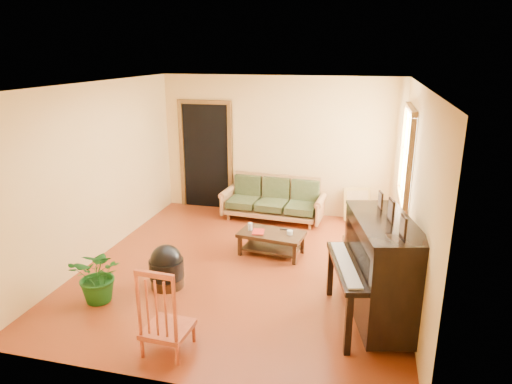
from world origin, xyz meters
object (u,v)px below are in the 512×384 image
(armchair, at_px, (375,255))
(piano, at_px, (381,273))
(potted_plant, at_px, (99,275))
(sofa, at_px, (272,199))
(red_chair, at_px, (167,308))
(ceramic_crock, at_px, (370,218))
(footstool, at_px, (167,271))
(coffee_table, at_px, (271,243))

(armchair, relative_size, piano, 0.58)
(potted_plant, bearing_deg, piano, 6.12)
(sofa, relative_size, red_chair, 1.87)
(ceramic_crock, bearing_deg, armchair, -88.51)
(footstool, xyz_separation_m, red_chair, (0.58, -1.25, 0.28))
(ceramic_crock, bearing_deg, footstool, -130.76)
(footstool, bearing_deg, potted_plant, -140.20)
(armchair, xyz_separation_m, potted_plant, (-3.31, -1.30, -0.05))
(coffee_table, distance_m, armchair, 1.64)
(sofa, relative_size, potted_plant, 2.57)
(coffee_table, height_order, red_chair, red_chair)
(coffee_table, bearing_deg, footstool, -130.69)
(piano, relative_size, potted_plant, 1.97)
(piano, xyz_separation_m, ceramic_crock, (-0.11, 3.20, -0.51))
(sofa, bearing_deg, footstool, -102.54)
(footstool, relative_size, potted_plant, 0.64)
(footstool, height_order, ceramic_crock, footstool)
(coffee_table, distance_m, piano, 2.22)
(coffee_table, xyz_separation_m, armchair, (1.52, -0.56, 0.23))
(red_chair, distance_m, potted_plant, 1.42)
(sofa, distance_m, piano, 3.54)
(red_chair, xyz_separation_m, potted_plant, (-1.23, 0.71, -0.13))
(sofa, distance_m, armchair, 2.75)
(armchair, bearing_deg, potted_plant, -179.60)
(armchair, bearing_deg, red_chair, -157.10)
(armchair, bearing_deg, ceramic_crock, 70.39)
(piano, distance_m, red_chair, 2.39)
(potted_plant, bearing_deg, sofa, 66.12)
(sofa, bearing_deg, ceramic_crock, 10.75)
(potted_plant, bearing_deg, red_chair, -29.83)
(footstool, relative_size, red_chair, 0.46)
(sofa, xyz_separation_m, coffee_table, (0.30, -1.49, -0.22))
(piano, relative_size, red_chair, 1.43)
(piano, distance_m, footstool, 2.75)
(red_chair, distance_m, ceramic_crock, 4.74)
(coffee_table, xyz_separation_m, piano, (1.58, -1.50, 0.45))
(footstool, bearing_deg, coffee_table, 49.31)
(sofa, distance_m, coffee_table, 1.54)
(armchair, height_order, red_chair, red_chair)
(coffee_table, height_order, ceramic_crock, coffee_table)
(coffee_table, bearing_deg, piano, -43.62)
(armchair, relative_size, potted_plant, 1.14)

